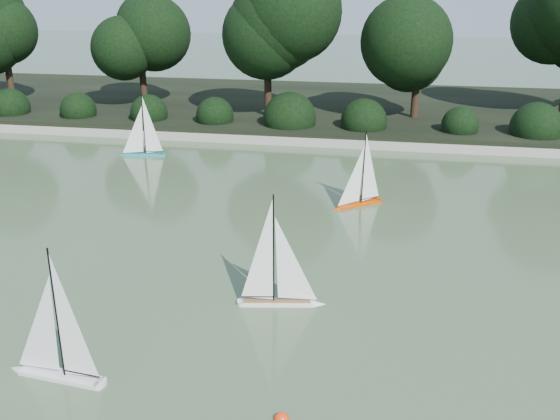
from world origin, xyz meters
name	(u,v)px	position (x,y,z in m)	size (l,w,h in m)	color
ground	(339,353)	(0.00, 0.00, 0.00)	(80.00, 80.00, 0.00)	#354B2D
pond_coping	(373,145)	(0.00, 9.00, 0.09)	(40.00, 0.35, 0.18)	gray
far_bank	(379,110)	(0.00, 13.00, 0.15)	(40.00, 8.00, 0.30)	black
tree_line	(429,29)	(1.23, 11.44, 2.64)	(26.31, 3.93, 4.39)	black
shrub_hedge	(375,122)	(0.00, 9.90, 0.45)	(29.10, 1.10, 1.10)	black
sailboat_white_a	(51,356)	(-2.91, -0.97, 0.25)	(1.17, 0.31, 1.59)	silver
sailboat_white_b	(284,287)	(-0.80, 0.99, 0.24)	(1.16, 0.37, 1.57)	white
sailboat_orange	(356,194)	(-0.14, 4.83, 0.23)	(0.93, 0.79, 1.48)	#D23F02
sailboat_teal	(140,146)	(-5.34, 7.34, 0.24)	(1.13, 0.38, 1.54)	teal
race_buoy	(281,420)	(-0.43, -1.22, 0.00)	(0.15, 0.15, 0.15)	#F0360C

